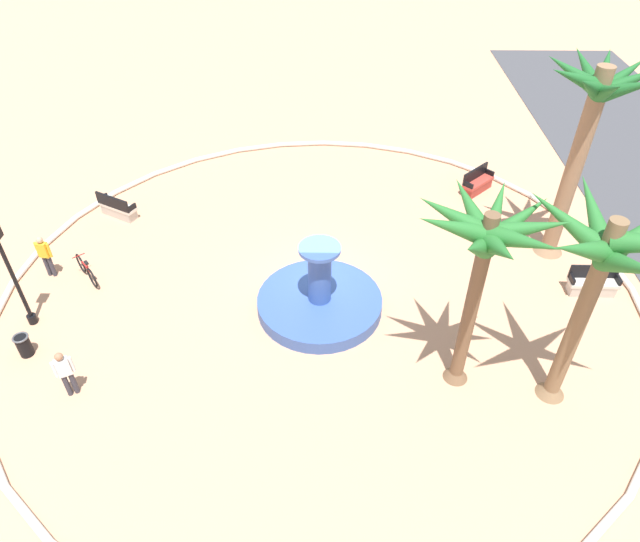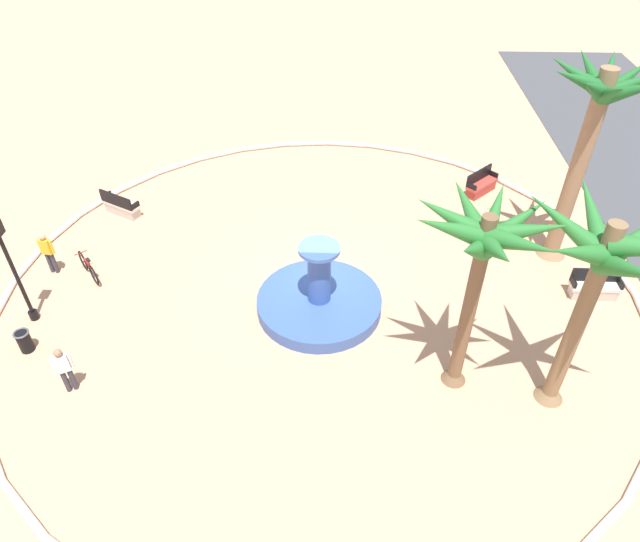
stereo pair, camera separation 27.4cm
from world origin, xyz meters
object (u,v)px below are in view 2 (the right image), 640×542
object	(u,v)px
palm_tree_by_curb	(484,247)
bench_west	(594,288)
palm_tree_mid_plaza	(594,120)
lamppost	(10,263)
fountain	(319,301)
palm_tree_near_fountain	(601,268)
trash_bin	(24,341)
bench_east	(481,185)
person_cyclist_helmet	(48,251)
bench_north	(121,207)
bicycle_red_frame	(88,267)
person_cyclist_photo	(64,368)

from	to	relation	value
palm_tree_by_curb	bench_west	distance (m)	7.64
palm_tree_mid_plaza	bench_west	xyz separation A→B (m)	(2.29, 0.72, -4.80)
bench_west	lamppost	xyz separation A→B (m)	(1.68, -17.97, 1.92)
fountain	palm_tree_mid_plaza	bearing A→B (deg)	111.19
lamppost	palm_tree_near_fountain	bearing A→B (deg)	80.62
lamppost	trash_bin	size ratio (longest dim) A/B	5.30
bench_east	trash_bin	distance (m)	17.77
person_cyclist_helmet	fountain	bearing A→B (deg)	80.54
palm_tree_by_curb	bench_east	bearing A→B (deg)	165.76
palm_tree_mid_plaza	bench_east	distance (m)	6.56
trash_bin	fountain	bearing A→B (deg)	103.61
bench_north	palm_tree_by_curb	bearing A→B (deg)	56.17
palm_tree_by_curb	bicycle_red_frame	xyz separation A→B (m)	(-4.15, -11.85, -4.31)
bench_east	bench_north	distance (m)	14.61
palm_tree_by_curb	bench_north	world-z (taller)	palm_tree_by_curb
palm_tree_by_curb	bicycle_red_frame	size ratio (longest dim) A/B	4.30
bench_west	person_cyclist_helmet	distance (m)	18.27
palm_tree_mid_plaza	bicycle_red_frame	distance (m)	16.99
person_cyclist_photo	bicycle_red_frame	bearing A→B (deg)	-166.15
lamppost	person_cyclist_photo	xyz separation A→B (m)	(2.73, 2.25, -1.38)
lamppost	trash_bin	world-z (taller)	lamppost
palm_tree_near_fountain	person_cyclist_photo	bearing A→B (deg)	-89.18
trash_bin	palm_tree_by_curb	bearing A→B (deg)	86.82
bicycle_red_frame	bench_north	bearing A→B (deg)	-179.26
palm_tree_mid_plaza	fountain	bearing A→B (deg)	-68.81
bench_west	person_cyclist_photo	world-z (taller)	person_cyclist_photo
bench_north	bench_west	bearing A→B (deg)	75.87
palm_tree_near_fountain	person_cyclist_helmet	world-z (taller)	palm_tree_near_fountain
bench_north	bicycle_red_frame	size ratio (longest dim) A/B	1.22
bicycle_red_frame	palm_tree_near_fountain	bearing A→B (deg)	71.96
palm_tree_mid_plaza	trash_bin	distance (m)	18.33
palm_tree_by_curb	bench_east	distance (m)	11.28
bench_west	bicycle_red_frame	world-z (taller)	bench_west
lamppost	trash_bin	distance (m)	2.33
trash_bin	bench_north	bearing A→B (deg)	175.05
bench_west	fountain	bearing A→B (deg)	-84.17
fountain	lamppost	world-z (taller)	lamppost
palm_tree_mid_plaza	lamppost	xyz separation A→B (m)	(3.97, -17.25, -2.87)
trash_bin	bench_west	bearing A→B (deg)	99.69
bench_east	bench_west	distance (m)	6.86
bicycle_red_frame	person_cyclist_helmet	world-z (taller)	person_cyclist_helmet
palm_tree_near_fountain	person_cyclist_photo	xyz separation A→B (m)	(0.19, -13.17, -3.70)
palm_tree_by_curb	palm_tree_mid_plaza	bearing A→B (deg)	143.97
bench_east	person_cyclist_photo	xyz separation A→B (m)	(10.80, -13.21, 0.54)
bench_east	bench_north	world-z (taller)	same
fountain	bench_west	xyz separation A→B (m)	(-0.92, 8.99, 0.01)
fountain	bicycle_red_frame	bearing A→B (deg)	-99.77
palm_tree_near_fountain	lamppost	size ratio (longest dim) A/B	1.56
palm_tree_near_fountain	bench_east	world-z (taller)	palm_tree_near_fountain
bench_west	person_cyclist_helmet	size ratio (longest dim) A/B	0.99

